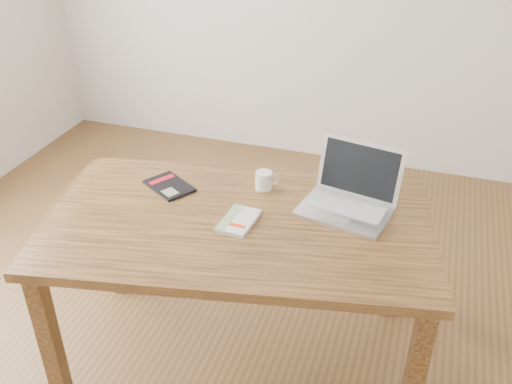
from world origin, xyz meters
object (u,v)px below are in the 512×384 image
(black_guidebook, at_px, (169,186))
(laptop, at_px, (350,196))
(coffee_mug, at_px, (264,180))
(white_guidebook, at_px, (239,221))
(desk, at_px, (239,238))

(black_guidebook, relative_size, laptop, 0.63)
(coffee_mug, bearing_deg, white_guidebook, -119.01)
(white_guidebook, distance_m, black_guidebook, 0.41)
(white_guidebook, distance_m, coffee_mug, 0.28)
(desk, relative_size, white_guidebook, 8.16)
(black_guidebook, bearing_deg, laptop, -51.91)
(coffee_mug, bearing_deg, desk, -120.54)
(laptop, height_order, coffee_mug, laptop)
(black_guidebook, bearing_deg, coffee_mug, -41.37)
(black_guidebook, relative_size, coffee_mug, 2.50)
(white_guidebook, bearing_deg, laptop, 36.33)
(black_guidebook, xyz_separation_m, coffee_mug, (0.39, 0.12, 0.04))
(desk, distance_m, black_guidebook, 0.41)
(white_guidebook, height_order, black_guidebook, white_guidebook)
(white_guidebook, height_order, laptop, laptop)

